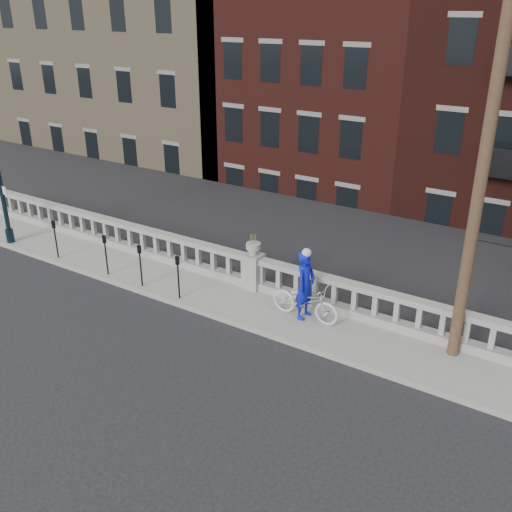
{
  "coord_description": "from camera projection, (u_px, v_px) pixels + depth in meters",
  "views": [
    {
      "loc": [
        8.64,
        -9.21,
        8.16
      ],
      "look_at": [
        0.58,
        3.2,
        1.62
      ],
      "focal_mm": 40.0,
      "sensor_mm": 36.0,
      "label": 1
    }
  ],
  "objects": [
    {
      "name": "balustrade",
      "position": [
        253.0,
        273.0,
        17.44
      ],
      "size": [
        28.0,
        0.34,
        1.03
      ],
      "color": "gray",
      "rests_on": "sidewalk"
    },
    {
      "name": "planter_pedestal",
      "position": [
        253.0,
        267.0,
        17.36
      ],
      "size": [
        0.55,
        0.55,
        1.76
      ],
      "color": "gray",
      "rests_on": "sidewalk"
    },
    {
      "name": "ground",
      "position": [
        169.0,
        351.0,
        14.67
      ],
      "size": [
        120.0,
        120.0,
        0.0
      ],
      "primitive_type": "plane",
      "color": "black",
      "rests_on": "ground"
    },
    {
      "name": "utility_pole",
      "position": [
        485.0,
        153.0,
        12.23
      ],
      "size": [
        1.6,
        0.28,
        10.0
      ],
      "color": "#422D1E",
      "rests_on": "sidewalk"
    },
    {
      "name": "sidewalk",
      "position": [
        236.0,
        301.0,
        16.94
      ],
      "size": [
        32.0,
        2.2,
        0.15
      ],
      "primitive_type": "cube",
      "color": "gray",
      "rests_on": "ground"
    },
    {
      "name": "streetlight_pole",
      "position": [
        1.0,
        188.0,
        20.15
      ],
      "size": [
        0.4,
        0.28,
        5.2
      ],
      "color": "black",
      "rests_on": "sidewalk"
    },
    {
      "name": "parking_meter_b",
      "position": [
        105.0,
        250.0,
        18.13
      ],
      "size": [
        0.1,
        0.09,
        1.36
      ],
      "color": "black",
      "rests_on": "sidewalk"
    },
    {
      "name": "lower_level",
      "position": [
        454.0,
        115.0,
        31.01
      ],
      "size": [
        80.0,
        44.0,
        20.8
      ],
      "color": "#605E59",
      "rests_on": "ground"
    },
    {
      "name": "bicycle",
      "position": [
        305.0,
        301.0,
        15.7
      ],
      "size": [
        2.01,
        0.7,
        1.06
      ],
      "primitive_type": "imported",
      "rotation": [
        0.0,
        0.0,
        1.57
      ],
      "color": "silver",
      "rests_on": "sidewalk"
    },
    {
      "name": "cyclist",
      "position": [
        305.0,
        285.0,
        15.58
      ],
      "size": [
        0.49,
        0.73,
        1.97
      ],
      "primitive_type": "imported",
      "rotation": [
        0.0,
        0.0,
        1.55
      ],
      "color": "#0B16B1",
      "rests_on": "sidewalk"
    },
    {
      "name": "parking_meter_a",
      "position": [
        55.0,
        235.0,
        19.34
      ],
      "size": [
        0.1,
        0.09,
        1.36
      ],
      "color": "black",
      "rests_on": "sidewalk"
    },
    {
      "name": "parking_meter_c",
      "position": [
        140.0,
        261.0,
        17.39
      ],
      "size": [
        0.1,
        0.09,
        1.36
      ],
      "color": "black",
      "rests_on": "sidewalk"
    },
    {
      "name": "parking_meter_d",
      "position": [
        178.0,
        272.0,
        16.64
      ],
      "size": [
        0.1,
        0.09,
        1.36
      ],
      "color": "black",
      "rests_on": "sidewalk"
    }
  ]
}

